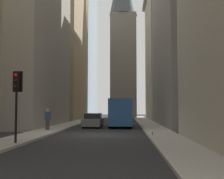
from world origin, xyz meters
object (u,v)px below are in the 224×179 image
delivery_truck (121,113)px  hatchback_grey (93,121)px  traffic_light_foreground (16,90)px  pedestrian (48,118)px  discarded_bottle (152,133)px

delivery_truck → hatchback_grey: size_ratio=1.50×
delivery_truck → traffic_light_foreground: traffic_light_foreground is taller
traffic_light_foreground → pedestrian: traffic_light_foreground is taller
delivery_truck → traffic_light_foreground: 16.41m
delivery_truck → traffic_light_foreground: bearing=161.6°
delivery_truck → discarded_bottle: (-10.58, -2.30, -1.21)m
hatchback_grey → discarded_bottle: 11.23m
traffic_light_foreground → pedestrian: (9.27, 0.77, -1.81)m
delivery_truck → pedestrian: (-6.24, 5.94, -0.37)m
hatchback_grey → traffic_light_foreground: 15.28m
hatchback_grey → traffic_light_foreground: size_ratio=1.14×
traffic_light_foreground → discarded_bottle: size_ratio=13.92×
traffic_light_foreground → discarded_bottle: bearing=-56.5°
hatchback_grey → pedestrian: (-5.66, 3.14, 0.42)m
traffic_light_foreground → pedestrian: size_ratio=2.17×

